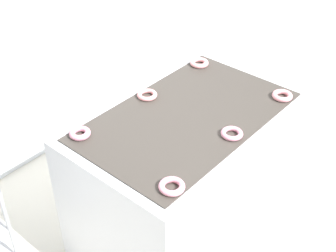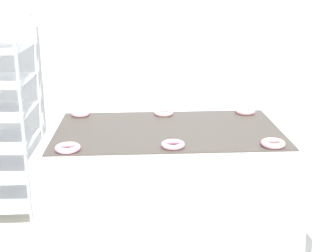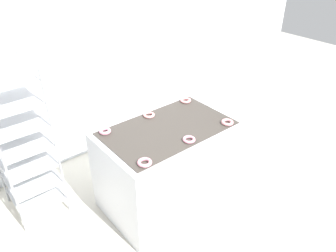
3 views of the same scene
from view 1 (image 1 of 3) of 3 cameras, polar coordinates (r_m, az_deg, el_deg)
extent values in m
cube|color=silver|center=(3.03, 2.16, -6.20)|extent=(1.40, 0.88, 0.95)
cube|color=#38332D|center=(2.73, 2.39, 1.27)|extent=(1.29, 0.78, 0.01)
cube|color=#262628|center=(3.00, 12.91, -2.99)|extent=(0.12, 0.07, 0.10)
cube|color=silver|center=(3.88, 12.05, -2.09)|extent=(0.35, 0.34, 0.33)
torus|color=pink|center=(2.24, 0.47, -7.37)|extent=(0.13, 0.13, 0.03)
torus|color=pink|center=(2.58, 7.80, -0.91)|extent=(0.12, 0.12, 0.03)
torus|color=pink|center=(2.95, 13.76, 3.62)|extent=(0.13, 0.13, 0.03)
torus|color=pink|center=(2.60, -10.69, -0.87)|extent=(0.12, 0.12, 0.03)
torus|color=pink|center=(2.88, -2.56, 3.81)|extent=(0.12, 0.12, 0.03)
torus|color=pink|center=(3.23, 3.85, 7.69)|extent=(0.13, 0.13, 0.03)
camera|label=2|loc=(2.14, 67.92, -9.39)|focal=50.00mm
camera|label=3|loc=(0.82, 131.92, -11.66)|focal=35.00mm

